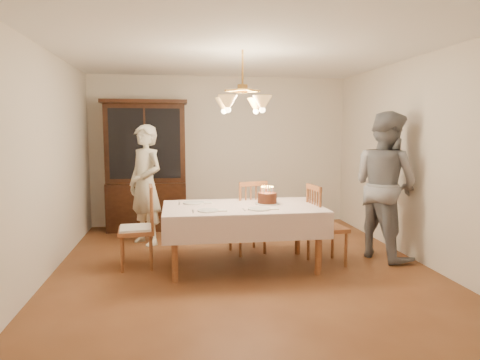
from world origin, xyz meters
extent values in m
plane|color=brown|center=(0.00, 0.00, 0.00)|extent=(5.00, 5.00, 0.00)
plane|color=white|center=(0.00, 0.00, 2.60)|extent=(5.00, 5.00, 0.00)
plane|color=beige|center=(0.00, 2.50, 1.30)|extent=(4.50, 0.00, 4.50)
plane|color=beige|center=(0.00, -2.50, 1.30)|extent=(4.50, 0.00, 4.50)
plane|color=beige|center=(-2.25, 0.00, 1.30)|extent=(0.00, 5.00, 5.00)
plane|color=beige|center=(2.25, 0.00, 1.30)|extent=(0.00, 5.00, 5.00)
cube|color=brown|center=(0.00, 0.00, 0.73)|extent=(1.80, 1.00, 0.04)
cube|color=silver|center=(0.00, 0.00, 0.75)|extent=(1.90, 1.10, 0.01)
cylinder|color=brown|center=(-0.82, -0.42, 0.35)|extent=(0.07, 0.07, 0.71)
cylinder|color=brown|center=(0.82, -0.42, 0.35)|extent=(0.07, 0.07, 0.71)
cylinder|color=brown|center=(-0.82, 0.42, 0.35)|extent=(0.07, 0.07, 0.71)
cylinder|color=brown|center=(0.82, 0.42, 0.35)|extent=(0.07, 0.07, 0.71)
cube|color=black|center=(-1.28, 2.23, 0.40)|extent=(1.30, 0.50, 0.80)
cube|color=black|center=(-1.28, 2.28, 1.45)|extent=(1.30, 0.40, 1.30)
cube|color=black|center=(-1.28, 2.08, 1.45)|extent=(1.14, 0.01, 1.14)
cube|color=black|center=(-1.28, 2.23, 2.13)|extent=(1.38, 0.54, 0.06)
cube|color=brown|center=(0.16, 0.61, 0.45)|extent=(0.53, 0.52, 0.05)
cube|color=brown|center=(0.21, 0.43, 0.97)|extent=(0.40, 0.14, 0.06)
cylinder|color=brown|center=(0.29, 0.82, 0.21)|extent=(0.04, 0.04, 0.43)
cylinder|color=brown|center=(-0.06, 0.73, 0.21)|extent=(0.04, 0.04, 0.43)
cylinder|color=brown|center=(0.38, 0.49, 0.21)|extent=(0.04, 0.04, 0.43)
cylinder|color=brown|center=(0.03, 0.40, 0.21)|extent=(0.04, 0.04, 0.43)
cube|color=brown|center=(-1.28, 0.18, 0.45)|extent=(0.46, 0.47, 0.05)
cube|color=brown|center=(-1.09, 0.20, 0.97)|extent=(0.07, 0.40, 0.06)
cylinder|color=brown|center=(-1.47, 0.35, 0.21)|extent=(0.04, 0.04, 0.43)
cylinder|color=brown|center=(-1.44, -0.01, 0.21)|extent=(0.04, 0.04, 0.43)
cylinder|color=brown|center=(-1.13, 0.38, 0.21)|extent=(0.04, 0.04, 0.43)
cylinder|color=brown|center=(-1.10, 0.02, 0.21)|extent=(0.04, 0.04, 0.43)
cube|color=beige|center=(-1.28, 0.18, 0.48)|extent=(0.41, 0.43, 0.03)
cube|color=brown|center=(1.07, -0.03, 0.45)|extent=(0.46, 0.48, 0.05)
cube|color=brown|center=(0.88, -0.05, 0.97)|extent=(0.07, 0.40, 0.06)
cylinder|color=brown|center=(1.25, -0.19, 0.21)|extent=(0.04, 0.04, 0.43)
cylinder|color=brown|center=(1.22, 0.16, 0.21)|extent=(0.04, 0.04, 0.43)
cylinder|color=brown|center=(0.92, -0.23, 0.21)|extent=(0.04, 0.04, 0.43)
cylinder|color=brown|center=(0.88, 0.13, 0.21)|extent=(0.04, 0.04, 0.43)
imported|color=beige|center=(-1.23, 1.27, 0.88)|extent=(0.73, 0.76, 1.75)
imported|color=slate|center=(1.90, 0.13, 0.95)|extent=(1.02, 1.13, 1.91)
cylinder|color=white|center=(0.32, 0.07, 0.77)|extent=(0.30, 0.30, 0.01)
cylinder|color=#36160C|center=(0.32, 0.07, 0.84)|extent=(0.23, 0.23, 0.13)
cylinder|color=#598CD8|center=(0.39, 0.07, 0.93)|extent=(0.01, 0.01, 0.07)
sphere|color=#FFB23F|center=(0.39, 0.07, 0.97)|extent=(0.01, 0.01, 0.01)
cylinder|color=pink|center=(0.39, 0.10, 0.93)|extent=(0.01, 0.01, 0.07)
sphere|color=#FFB23F|center=(0.39, 0.10, 0.97)|extent=(0.01, 0.01, 0.01)
cylinder|color=#EACC66|center=(0.37, 0.13, 0.93)|extent=(0.01, 0.01, 0.07)
sphere|color=#FFB23F|center=(0.37, 0.13, 0.97)|extent=(0.01, 0.01, 0.01)
cylinder|color=#598CD8|center=(0.34, 0.14, 0.93)|extent=(0.01, 0.01, 0.07)
sphere|color=#FFB23F|center=(0.34, 0.14, 0.97)|extent=(0.01, 0.01, 0.01)
cylinder|color=pink|center=(0.31, 0.14, 0.93)|extent=(0.01, 0.01, 0.07)
sphere|color=#FFB23F|center=(0.31, 0.14, 0.97)|extent=(0.01, 0.01, 0.01)
cylinder|color=#EACC66|center=(0.28, 0.13, 0.93)|extent=(0.01, 0.01, 0.07)
sphere|color=#FFB23F|center=(0.28, 0.13, 0.97)|extent=(0.01, 0.01, 0.01)
cylinder|color=#598CD8|center=(0.26, 0.10, 0.93)|extent=(0.01, 0.01, 0.07)
sphere|color=#FFB23F|center=(0.26, 0.10, 0.97)|extent=(0.01, 0.01, 0.01)
cylinder|color=pink|center=(0.25, 0.07, 0.93)|extent=(0.01, 0.01, 0.07)
sphere|color=#FFB23F|center=(0.25, 0.07, 0.97)|extent=(0.01, 0.01, 0.01)
cylinder|color=#EACC66|center=(0.26, 0.04, 0.93)|extent=(0.01, 0.01, 0.07)
sphere|color=#FFB23F|center=(0.26, 0.04, 0.97)|extent=(0.01, 0.01, 0.01)
cylinder|color=#598CD8|center=(0.28, 0.02, 0.93)|extent=(0.01, 0.01, 0.07)
sphere|color=#FFB23F|center=(0.28, 0.02, 0.97)|extent=(0.01, 0.01, 0.01)
cylinder|color=pink|center=(0.31, 0.00, 0.93)|extent=(0.01, 0.01, 0.07)
sphere|color=#FFB23F|center=(0.31, 0.00, 0.97)|extent=(0.01, 0.01, 0.01)
cylinder|color=#EACC66|center=(0.34, 0.00, 0.93)|extent=(0.01, 0.01, 0.07)
sphere|color=#FFB23F|center=(0.34, 0.00, 0.97)|extent=(0.01, 0.01, 0.01)
cylinder|color=#598CD8|center=(0.37, 0.02, 0.93)|extent=(0.01, 0.01, 0.07)
sphere|color=#FFB23F|center=(0.37, 0.02, 0.97)|extent=(0.01, 0.01, 0.01)
cylinder|color=pink|center=(0.39, 0.04, 0.93)|extent=(0.01, 0.01, 0.07)
sphere|color=#FFB23F|center=(0.39, 0.04, 0.97)|extent=(0.01, 0.01, 0.01)
cylinder|color=white|center=(-0.44, -0.29, 0.77)|extent=(0.24, 0.24, 0.02)
cube|color=silver|center=(-0.60, -0.29, 0.76)|extent=(0.01, 0.16, 0.01)
cube|color=beige|center=(-0.27, -0.29, 0.76)|extent=(0.10, 0.10, 0.01)
cylinder|color=white|center=(0.15, -0.27, 0.77)|extent=(0.26, 0.26, 0.02)
cube|color=silver|center=(-0.02, -0.27, 0.76)|extent=(0.01, 0.16, 0.01)
cube|color=beige|center=(0.33, -0.27, 0.76)|extent=(0.10, 0.10, 0.01)
cylinder|color=white|center=(-0.58, 0.26, 0.77)|extent=(0.27, 0.27, 0.02)
cube|color=silver|center=(-0.76, 0.26, 0.76)|extent=(0.01, 0.16, 0.01)
cube|color=beige|center=(-0.40, 0.26, 0.76)|extent=(0.10, 0.10, 0.01)
cylinder|color=#BF8C3F|center=(0.00, 0.00, 2.40)|extent=(0.02, 0.02, 0.40)
cylinder|color=#BF8C3F|center=(0.00, 0.00, 2.15)|extent=(0.12, 0.12, 0.10)
cone|color=#D8994C|center=(0.20, 0.20, 1.97)|extent=(0.22, 0.22, 0.18)
sphere|color=#FFD899|center=(0.20, 0.20, 1.90)|extent=(0.07, 0.07, 0.07)
cone|color=#D8994C|center=(-0.20, 0.20, 1.97)|extent=(0.22, 0.22, 0.18)
sphere|color=#FFD899|center=(-0.20, 0.20, 1.90)|extent=(0.07, 0.07, 0.07)
cone|color=#D8994C|center=(-0.20, -0.20, 1.97)|extent=(0.22, 0.22, 0.18)
sphere|color=#FFD899|center=(-0.20, -0.20, 1.90)|extent=(0.07, 0.07, 0.07)
cone|color=#D8994C|center=(0.20, -0.20, 1.97)|extent=(0.22, 0.22, 0.18)
sphere|color=#FFD899|center=(0.20, -0.20, 1.90)|extent=(0.07, 0.07, 0.07)
camera|label=1|loc=(-0.79, -5.04, 1.67)|focal=32.00mm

